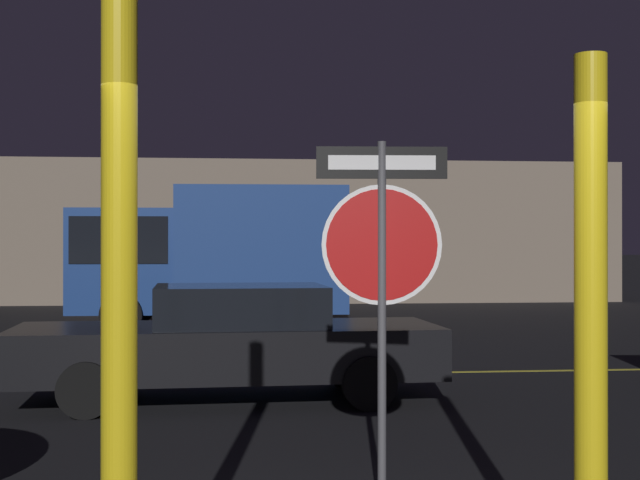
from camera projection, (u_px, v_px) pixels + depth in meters
road_center_stripe at (282, 374)px, 12.42m from camera, size 38.37×0.12×0.01m
stop_sign at (382, 249)px, 6.11m from camera, size 0.90×0.08×2.54m
yellow_pole_left at (119, 296)px, 3.72m from camera, size 0.15×0.15×3.23m
yellow_pole_right at (591, 343)px, 4.20m from camera, size 0.15×0.15×2.73m
passing_car_2 at (230, 342)px, 10.36m from camera, size 5.04×2.01×1.34m
delivery_truck at (208, 253)px, 18.75m from camera, size 5.71×2.45×3.01m
building_backdrop at (206, 232)px, 28.39m from camera, size 25.91×3.80×4.37m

